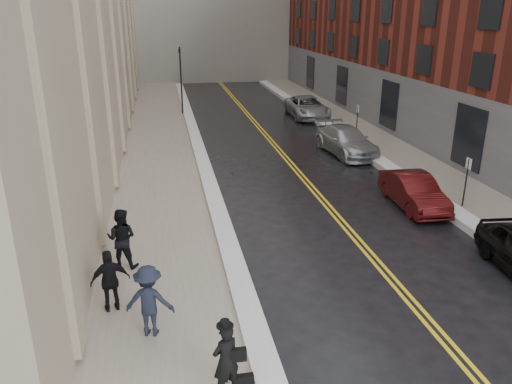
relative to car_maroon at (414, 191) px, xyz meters
name	(u,v)px	position (x,y,z in m)	size (l,w,h in m)	color
ground	(352,354)	(-5.98, -8.66, -0.70)	(160.00, 160.00, 0.00)	black
sidewalk_left	(160,168)	(-10.48, 7.34, -0.63)	(4.00, 64.00, 0.15)	gray
sidewalk_right	(400,155)	(3.02, 7.34, -0.63)	(3.00, 64.00, 0.15)	gray
lane_stripe_a	(287,162)	(-3.60, 7.34, -0.70)	(0.12, 64.00, 0.01)	gold
lane_stripe_b	(291,162)	(-3.36, 7.34, -0.70)	(0.12, 64.00, 0.01)	gold
snow_ridge_left	(203,164)	(-8.18, 7.34, -0.57)	(0.70, 60.80, 0.26)	white
snow_ridge_right	(370,155)	(1.17, 7.34, -0.55)	(0.85, 60.80, 0.30)	white
traffic_signal	(181,75)	(-8.58, 21.34, 2.38)	(0.18, 0.15, 5.20)	black
parking_sign_near	(466,179)	(1.92, -0.66, 0.65)	(0.06, 0.35, 2.23)	black
parking_sign_far	(357,119)	(1.92, 11.34, 0.65)	(0.06, 0.35, 2.23)	black
car_maroon	(414,191)	(0.00, 0.00, 0.00)	(1.49, 4.26, 1.40)	#410B0B
car_silver_near	(346,141)	(0.12, 8.37, 0.07)	(2.15, 5.30, 1.54)	#9A9EA1
car_silver_far	(307,107)	(0.82, 18.77, 0.09)	(2.62, 5.68, 1.58)	#A0A3A8
pedestrian_main	(226,360)	(-9.17, -9.55, 0.30)	(0.62, 0.41, 1.70)	black
pedestrian_a	(122,238)	(-11.66, -3.37, 0.43)	(0.95, 0.74, 1.96)	black
pedestrian_b	(149,301)	(-10.76, -7.11, 0.39)	(1.22, 0.70, 1.89)	black
pedestrian_c	(110,281)	(-11.80, -5.83, 0.34)	(1.04, 0.43, 1.78)	black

